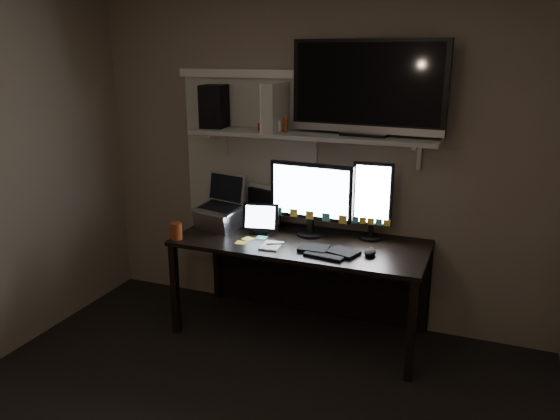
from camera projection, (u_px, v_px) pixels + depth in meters
The scene contains 18 objects.
back_wall at pixel (317, 160), 4.11m from camera, with size 3.60×3.60×0.00m, color gray.
window_blinds at pixel (250, 150), 4.27m from camera, with size 1.10×0.02×1.10m, color beige.
desk at pixel (305, 258), 4.08m from camera, with size 1.80×0.75×0.73m.
wall_shelf at pixel (311, 135), 3.89m from camera, with size 1.80×0.35×0.03m, color #A7A6A2.
monitor_landscape at pixel (311, 199), 3.97m from camera, with size 0.63×0.07×0.56m, color black.
monitor_portrait at pixel (372, 201), 3.89m from camera, with size 0.29×0.05×0.57m, color black.
keyboard at pixel (328, 251), 3.69m from camera, with size 0.41×0.16×0.03m, color black.
mouse at pixel (370, 252), 3.64m from camera, with size 0.08×0.12×0.04m, color black.
notepad at pixel (271, 246), 3.81m from camera, with size 0.13×0.19×0.01m, color silver.
tablet at pixel (261, 218), 4.05m from camera, with size 0.27×0.11×0.23m, color black.
file_sorter at pixel (264, 205), 4.27m from camera, with size 0.24×0.11×0.31m, color black.
laptop at pixel (219, 203), 4.16m from camera, with size 0.36×0.29×0.40m, color #B1B1B6.
cup at pixel (176, 231), 3.94m from camera, with size 0.08×0.08×0.12m, color brown.
sticky_notes at pixel (263, 242), 3.90m from camera, with size 0.32×0.24×0.00m, color yellow, non-canonical shape.
tv at pixel (368, 88), 3.69m from camera, with size 1.07×0.19×0.64m, color black.
game_console at pixel (275, 107), 3.92m from camera, with size 0.09×0.29×0.35m, color silver.
speaker at pixel (214, 106), 4.13m from camera, with size 0.17×0.21×0.32m, color black.
bottles at pixel (273, 123), 3.94m from camera, with size 0.20×0.05×0.13m, color #A50F0C, non-canonical shape.
Camera 1 is at (1.21, -2.08, 2.04)m, focal length 35.00 mm.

